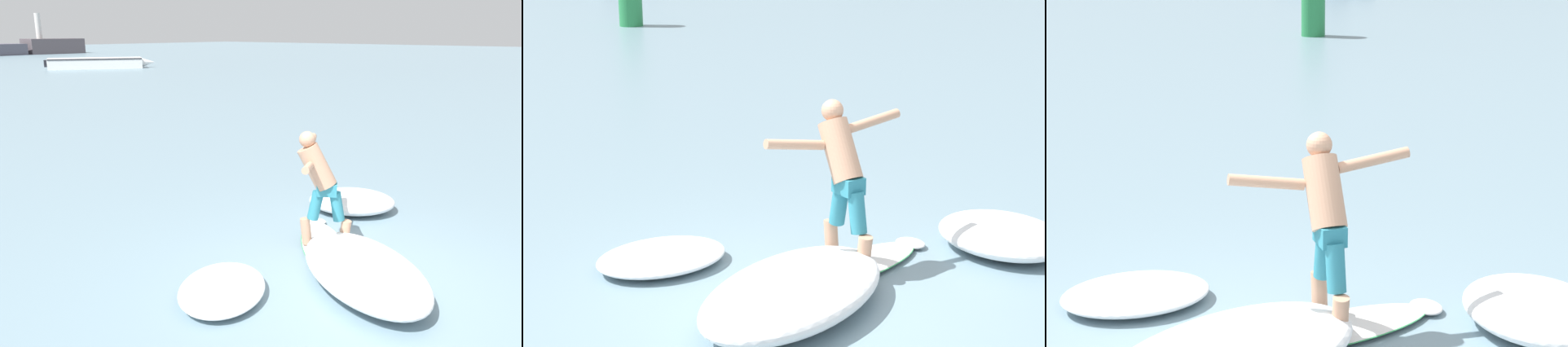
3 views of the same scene
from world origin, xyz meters
The scene contains 5 objects.
surfboard centered at (0.51, 0.75, 0.04)m, with size 1.78×1.69×0.22m.
surfer centered at (0.43, 0.82, 0.97)m, with size 1.31×0.95×1.52m.
channel_marker_buoy centered at (-4.55, 20.35, 0.94)m, with size 0.72×0.72×2.20m.
wave_foam_at_tail centered at (2.08, 1.28, 0.16)m, with size 1.71×1.77×0.31m.
wave_foam_at_nose centered at (-1.27, 0.90, 0.09)m, with size 1.57×1.45×0.18m.
Camera 3 is at (1.89, -5.45, 3.12)m, focal length 60.00 mm.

